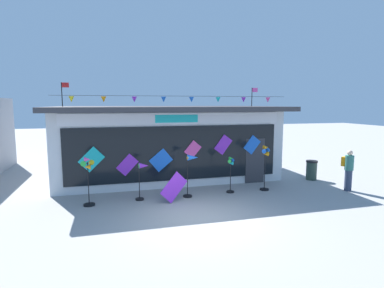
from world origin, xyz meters
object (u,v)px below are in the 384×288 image
person_near_camera (348,169)px  trash_bin (311,170)px  kite_shop_building (165,140)px  wind_spinner_left (142,175)px  wind_spinner_right (265,160)px  wind_spinner_center_left (191,167)px  wind_spinner_far_left (88,174)px  wind_spinner_center_right (231,170)px  display_kite_on_ground (174,187)px

person_near_camera → trash_bin: size_ratio=1.86×
kite_shop_building → person_near_camera: (6.66, -4.94, -0.84)m
kite_shop_building → trash_bin: (6.40, -2.95, -1.27)m
person_near_camera → trash_bin: person_near_camera is taller
wind_spinner_left → wind_spinner_right: 4.99m
wind_spinner_center_left → wind_spinner_right: (3.15, 0.07, 0.13)m
wind_spinner_far_left → wind_spinner_center_right: wind_spinner_far_left is taller
wind_spinner_far_left → wind_spinner_right: bearing=1.7°
wind_spinner_far_left → kite_shop_building: bearing=50.7°
kite_shop_building → person_near_camera: kite_shop_building is taller
trash_bin → wind_spinner_center_left: bearing=-169.4°
kite_shop_building → wind_spinner_right: (3.41, -4.03, -0.45)m
wind_spinner_far_left → wind_spinner_left: wind_spinner_far_left is taller
wind_spinner_center_left → wind_spinner_far_left: bearing=-178.0°
wind_spinner_left → display_kite_on_ground: 1.26m
trash_bin → display_kite_on_ground: (-6.91, -1.61, 0.08)m
kite_shop_building → display_kite_on_ground: 4.73m
wind_spinner_left → trash_bin: bearing=7.6°
wind_spinner_center_left → wind_spinner_center_right: wind_spinner_center_left is taller
wind_spinner_far_left → person_near_camera: 10.15m
kite_shop_building → wind_spinner_center_right: size_ratio=7.03×
wind_spinner_center_left → wind_spinner_right: wind_spinner_right is taller
wind_spinner_center_right → trash_bin: 4.62m
wind_spinner_far_left → wind_spinner_center_left: bearing=2.0°
kite_shop_building → wind_spinner_left: 4.37m
wind_spinner_left → wind_spinner_center_left: 1.85m
wind_spinner_center_right → display_kite_on_ground: bearing=-167.1°
trash_bin → kite_shop_building: bearing=155.3°
wind_spinner_center_right → wind_spinner_right: (1.49, -0.04, 0.37)m
wind_spinner_left → wind_spinner_right: wind_spinner_right is taller
wind_spinner_center_right → trash_bin: wind_spinner_center_right is taller
wind_spinner_center_right → person_near_camera: size_ratio=0.88×
display_kite_on_ground → wind_spinner_far_left: bearing=173.8°
person_near_camera → wind_spinner_right: bearing=139.3°
person_near_camera → display_kite_on_ground: bearing=151.9°
wind_spinner_center_left → display_kite_on_ground: size_ratio=1.60×
kite_shop_building → wind_spinner_far_left: 5.49m
trash_bin → display_kite_on_ground: bearing=-166.9°
wind_spinner_center_right → person_near_camera: bearing=-11.3°
wind_spinner_center_left → person_near_camera: 6.46m
wind_spinner_right → person_near_camera: (3.25, -0.91, -0.39)m
wind_spinner_left → display_kite_on_ground: bearing=-27.1°
kite_shop_building → trash_bin: bearing=-24.7°
person_near_camera → display_kite_on_ground: (-7.17, 0.39, -0.35)m
wind_spinner_right → trash_bin: (2.99, 1.09, -0.82)m
wind_spinner_left → trash_bin: (7.97, 1.06, -0.49)m
wind_spinner_right → trash_bin: 3.29m
wind_spinner_left → wind_spinner_center_left: (1.83, -0.09, 0.20)m
wind_spinner_far_left → wind_spinner_left: 1.91m
wind_spinner_center_left → trash_bin: bearing=10.6°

